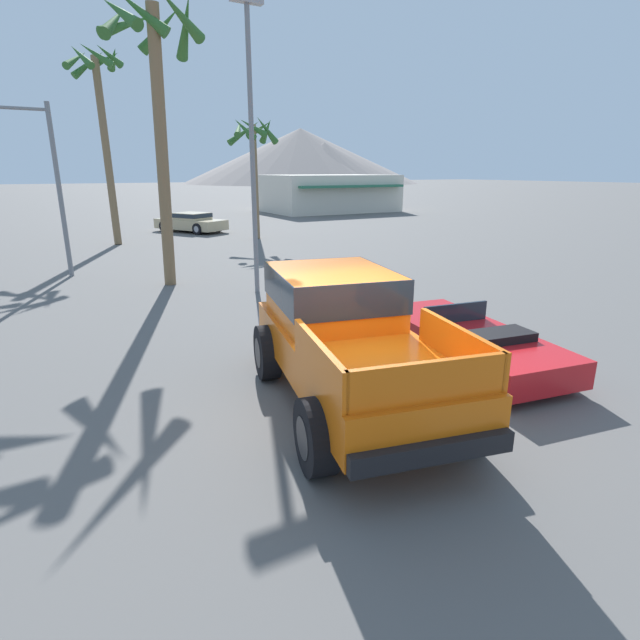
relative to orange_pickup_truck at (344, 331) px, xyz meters
name	(u,v)px	position (x,y,z in m)	size (l,w,h in m)	color
ground_plane	(351,413)	(-0.18, -0.54, -1.14)	(320.00, 320.00, 0.00)	#5B5956
orange_pickup_truck	(344,331)	(0.00, 0.00, 0.00)	(3.21, 5.51, 2.02)	orange
red_convertible_car	(469,341)	(3.01, 0.21, -0.73)	(2.38, 4.58, 1.03)	red
parked_car_tan	(191,222)	(4.17, 24.25, -0.55)	(3.76, 4.80, 1.15)	tan
traffic_light_main	(4,157)	(-4.64, 13.13, 2.86)	(3.82, 0.38, 5.73)	slate
street_lamp_post	(251,126)	(1.64, 7.66, 3.65)	(0.90, 0.24, 8.03)	slate
palm_tree_tall	(100,101)	(-0.62, 20.92, 5.59)	(2.70, 2.67, 9.17)	brown
palm_tree_short	(254,148)	(6.48, 19.47, 3.57)	(2.39, 2.66, 6.31)	brown
palm_tree_leaning	(154,74)	(-0.44, 9.89, 5.15)	(3.07, 3.10, 8.39)	brown
storefront_building	(328,193)	(19.62, 34.24, 0.47)	(11.18, 8.50, 3.22)	beige
distant_mountain_range	(170,151)	(26.74, 123.05, 6.97)	(170.77, 84.87, 19.03)	gray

